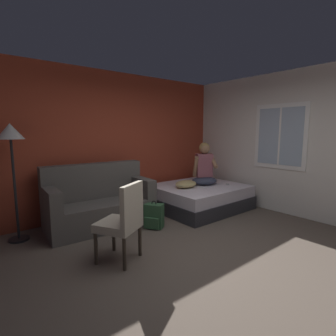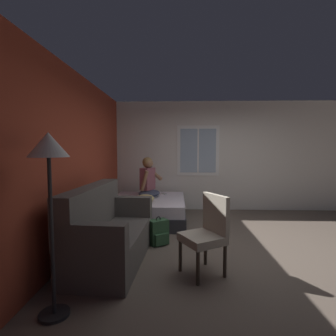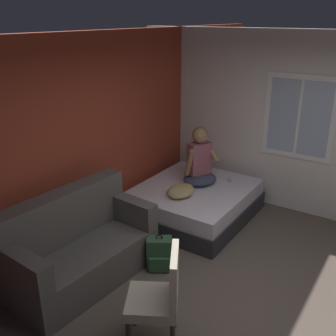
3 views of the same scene
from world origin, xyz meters
name	(u,v)px [view 1 (image 1 of 3)]	position (x,y,z in m)	size (l,w,h in m)	color
ground_plane	(205,256)	(0.00, 0.00, 0.00)	(40.00, 40.00, 0.00)	brown
wall_back_accent	(111,143)	(0.00, 2.51, 1.35)	(10.00, 0.16, 2.70)	#993823
wall_side_with_window	(303,144)	(2.58, 0.01, 1.35)	(0.19, 6.26, 2.70)	silver
bed	(199,197)	(1.46, 1.53, 0.24)	(1.78, 1.57, 0.48)	#2D2D33
couch	(99,203)	(-0.58, 1.87, 0.39)	(1.75, 0.93, 1.04)	#514C47
side_chair	(123,219)	(-0.87, 0.55, 0.53)	(0.63, 0.63, 0.98)	#382D23
person_seated	(204,167)	(1.62, 1.55, 0.84)	(0.66, 0.63, 0.88)	#383D51
backpack	(154,216)	(0.07, 1.21, 0.19)	(0.34, 0.35, 0.46)	#2D5133
throw_pillow	(186,184)	(1.11, 1.55, 0.55)	(0.48, 0.36, 0.14)	tan
cell_phone	(227,184)	(1.99, 1.22, 0.48)	(0.07, 0.14, 0.01)	#B7B7BC
floor_lamp	(11,143)	(-1.76, 2.06, 1.43)	(0.36, 0.36, 1.70)	black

